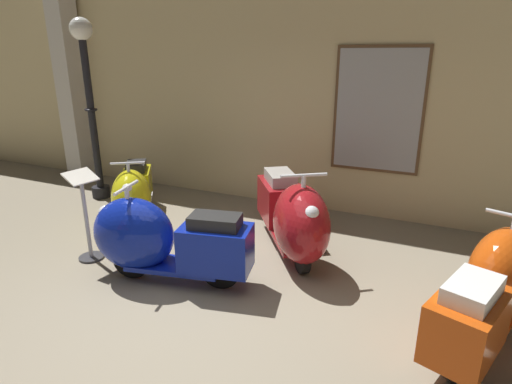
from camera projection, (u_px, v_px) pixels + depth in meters
The scene contains 8 objects.
ground_plane at pixel (178, 322), 3.63m from camera, with size 60.00×60.00×0.00m, color gray.
showroom_back_wall at pixel (296, 73), 5.95m from camera, with size 18.00×0.63×3.93m.
scooter_0 at pixel (134, 194), 5.61m from camera, with size 1.24×1.52×0.94m.
scooter_1 at pixel (158, 240), 4.17m from camera, with size 1.70×0.80×1.00m.
scooter_2 at pixel (294, 217), 4.65m from camera, with size 1.44×1.74×1.09m.
scooter_3 at pixel (493, 288), 3.32m from camera, with size 0.98×1.69×1.00m.
lamppost at pixel (89, 94), 6.28m from camera, with size 0.32×0.32×2.73m.
info_stanchion at pixel (87, 224), 4.63m from camera, with size 0.28×0.35×1.03m.
Camera 1 is at (1.90, -2.52, 2.23)m, focal length 29.20 mm.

